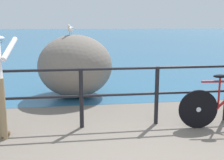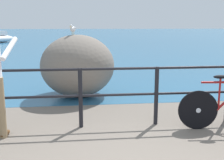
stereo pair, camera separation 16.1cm
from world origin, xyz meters
The scene contains 5 objects.
ground_plane centered at (0.00, 20.00, -0.05)m, with size 120.00×120.00×0.10m, color #6B6056.
sea_surface centered at (0.00, 48.21, 0.00)m, with size 120.00×90.00×0.01m, color #285B7F.
promenade_railing centered at (0.00, 1.92, 0.63)m, with size 9.19×0.07×1.02m.
breakwater_boulder_main centered at (-0.72, 4.09, 0.74)m, with size 1.77×1.81×1.48m.
seagull centered at (-0.81, 4.08, 1.62)m, with size 0.19×0.34×0.23m.
Camera 2 is at (-0.63, -2.66, 1.74)m, focal length 44.93 mm.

